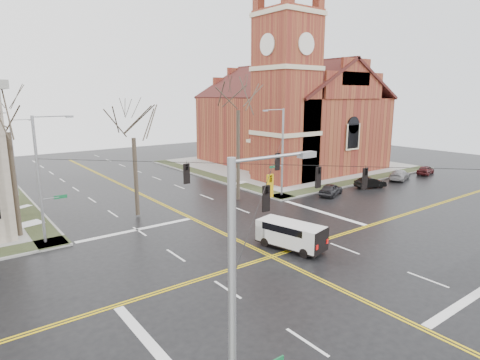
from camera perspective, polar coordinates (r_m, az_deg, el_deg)
ground at (r=27.14m, az=4.52°, el=-10.80°), size 120.00×120.00×0.00m
sidewalks at (r=27.11m, az=4.52°, el=-10.65°), size 80.00×80.00×0.17m
road_markings at (r=27.14m, az=4.52°, el=-10.79°), size 100.00×100.00×0.01m
church at (r=60.07m, az=6.82°, el=9.98°), size 24.28×27.48×27.50m
signal_pole_ne at (r=41.52m, az=5.89°, el=4.28°), size 2.75×0.22×9.00m
signal_pole_nw at (r=31.14m, az=-26.42°, el=0.47°), size 2.75×0.22×9.00m
signal_pole_sw at (r=10.53m, az=-0.28°, el=-19.89°), size 2.75×0.22×9.00m
span_wires at (r=25.39m, az=4.75°, el=2.21°), size 23.02×23.02×0.03m
traffic_signals at (r=25.04m, az=5.73°, el=0.31°), size 8.21×8.26×1.30m
streetlight_north_a at (r=47.45m, az=-29.37°, el=3.17°), size 2.30×0.20×8.00m
cargo_van at (r=28.32m, az=6.89°, el=-7.49°), size 2.97×5.15×1.85m
parked_car_a at (r=43.72m, az=12.80°, el=-1.30°), size 4.12×2.77×1.30m
parked_car_b at (r=48.42m, az=18.06°, el=-0.37°), size 3.90×2.37×1.21m
parked_car_c at (r=54.30m, az=21.75°, el=0.70°), size 4.80×3.10×1.29m
parked_car_d at (r=59.25m, az=24.88°, el=1.31°), size 3.92×2.26×1.26m
tree_nw_far at (r=33.19m, az=-30.21°, el=6.77°), size 4.00×4.00×11.61m
tree_nw_near at (r=35.24m, az=-14.94°, el=6.53°), size 4.00×4.00×10.17m
tree_ne at (r=39.36m, az=-0.27°, el=10.75°), size 4.00×4.00×13.34m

